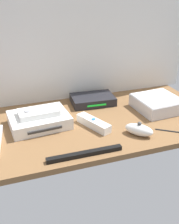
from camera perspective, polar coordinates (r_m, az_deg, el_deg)
ground_plane at (r=105.42cm, az=0.00°, el=-2.44°), size 100.00×48.00×2.00cm
back_wall at (r=117.35cm, az=-4.10°, el=17.56°), size 110.00×1.20×64.00cm
game_console at (r=102.99cm, az=-10.33°, el=-1.62°), size 22.21×17.77×4.40cm
mini_computer at (r=116.73cm, az=13.81°, el=1.72°), size 18.08×18.08×5.30cm
network_router at (r=119.31cm, az=0.66°, el=2.57°), size 18.73×13.20×3.40cm
remote_wand at (r=100.61cm, az=0.88°, el=-2.31°), size 9.13×15.02×3.40cm
remote_nunchuk at (r=96.89cm, az=10.16°, el=-3.61°), size 10.01×10.34×5.10cm
remote_classic_pad at (r=101.44cm, az=-10.47°, el=-0.05°), size 14.87×8.88×2.40cm
sensor_bar at (r=85.59cm, az=-0.95°, el=-8.60°), size 24.02×2.05×1.40cm
stylus_pen at (r=102.30cm, az=15.91°, el=-3.64°), size 7.77×5.74×0.70cm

